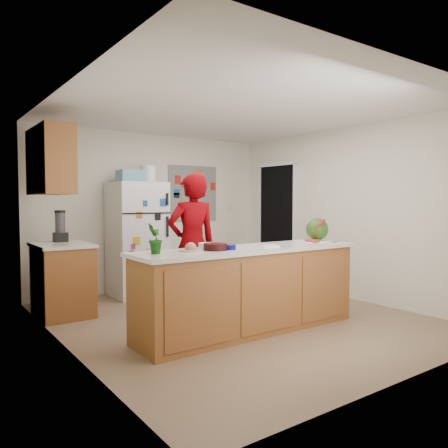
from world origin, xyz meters
TOP-DOWN VIEW (x-y plane):
  - floor at (0.00, 0.00)m, footprint 4.00×4.50m
  - wall_back at (0.00, 2.26)m, footprint 4.00×0.02m
  - wall_left at (-2.01, 0.00)m, footprint 0.02×4.50m
  - wall_right at (2.01, 0.00)m, footprint 0.02×4.50m
  - ceiling at (0.00, 0.00)m, footprint 4.00×4.50m
  - doorway at (1.99, 1.45)m, footprint 0.03×0.85m
  - peninsula_base at (-0.20, -0.50)m, footprint 2.60×0.62m
  - peninsula_top at (-0.20, -0.50)m, footprint 2.68×0.70m
  - side_counter_base at (-1.69, 1.35)m, footprint 0.60×0.80m
  - side_counter_top at (-1.69, 1.35)m, footprint 0.64×0.84m
  - upper_cabinets at (-1.82, 1.30)m, footprint 0.35×1.00m
  - refrigerator at (-0.45, 1.88)m, footprint 0.75×0.70m
  - fridge_top_bin at (-0.55, 1.88)m, footprint 0.35×0.28m
  - photo_collage at (0.75, 2.24)m, footprint 0.95×0.01m
  - person at (-0.40, 0.38)m, footprint 0.68×0.48m
  - blender_appliance at (-1.64, 1.59)m, footprint 0.13×0.13m
  - cutting_board at (0.89, -0.44)m, footprint 0.50×0.43m
  - watermelon at (0.95, -0.42)m, footprint 0.28×0.28m
  - watermelon_slice at (0.78, -0.49)m, footprint 0.18×0.18m
  - cherry_bowl at (-0.66, -0.51)m, footprint 0.24×0.24m
  - white_bowl at (-0.64, -0.34)m, footprint 0.27×0.27m
  - cobalt_bowl at (-0.52, -0.56)m, footprint 0.14×0.14m
  - plate at (-0.92, -0.45)m, footprint 0.28×0.28m
  - paper_towel at (0.01, -0.58)m, footprint 0.23×0.22m
  - keys at (1.00, -0.65)m, footprint 0.09×0.06m
  - potted_plant at (-1.31, -0.45)m, footprint 0.21×0.21m

SIDE VIEW (x-z plane):
  - floor at x=0.00m, z-range -0.02..0.00m
  - side_counter_base at x=-1.69m, z-range 0.00..0.86m
  - peninsula_base at x=-0.20m, z-range 0.00..0.88m
  - refrigerator at x=-0.45m, z-range 0.00..1.70m
  - side_counter_top at x=-1.69m, z-range 0.86..0.90m
  - person at x=-0.40m, z-range 0.00..1.76m
  - peninsula_top at x=-0.20m, z-range 0.88..0.92m
  - cutting_board at x=0.89m, z-range 0.92..0.93m
  - keys at x=1.00m, z-range 0.92..0.93m
  - plate at x=-0.92m, z-range 0.92..0.94m
  - paper_towel at x=0.01m, z-range 0.92..0.94m
  - watermelon_slice at x=0.78m, z-range 0.93..0.95m
  - cobalt_bowl at x=-0.52m, z-range 0.92..0.97m
  - white_bowl at x=-0.64m, z-range 0.92..0.98m
  - cherry_bowl at x=-0.66m, z-range 0.92..0.99m
  - doorway at x=1.99m, z-range 0.00..2.04m
  - potted_plant at x=-1.31m, z-range 0.92..1.21m
  - watermelon at x=0.95m, z-range 0.93..1.21m
  - blender_appliance at x=-1.64m, z-range 0.90..1.28m
  - wall_back at x=0.00m, z-range 0.00..2.50m
  - wall_left at x=-2.01m, z-range 0.00..2.50m
  - wall_right at x=2.01m, z-range 0.00..2.50m
  - photo_collage at x=0.75m, z-range 1.08..2.02m
  - fridge_top_bin at x=-0.55m, z-range 1.70..1.88m
  - upper_cabinets at x=-1.82m, z-range 1.50..2.30m
  - ceiling at x=0.00m, z-range 2.50..2.52m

